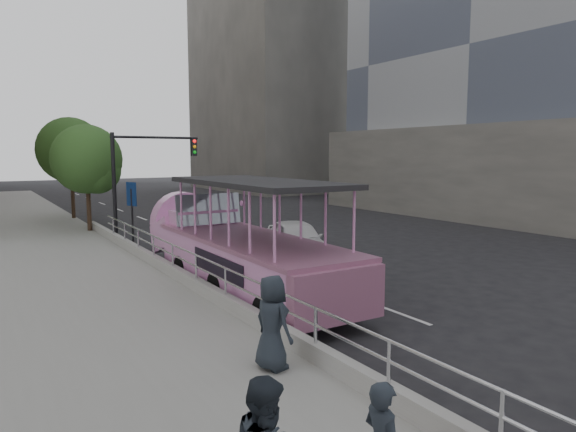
# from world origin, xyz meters

# --- Properties ---
(ground) EXTENTS (160.00, 160.00, 0.00)m
(ground) POSITION_xyz_m (0.00, 0.00, 0.00)
(ground) COLOR black
(sidewalk) EXTENTS (5.50, 80.00, 0.30)m
(sidewalk) POSITION_xyz_m (-5.75, 10.00, 0.15)
(sidewalk) COLOR gray
(sidewalk) RESTS_ON ground
(kerb_wall) EXTENTS (0.24, 30.00, 0.36)m
(kerb_wall) POSITION_xyz_m (-3.12, 2.00, 0.48)
(kerb_wall) COLOR #ACACA6
(kerb_wall) RESTS_ON sidewalk
(guardrail) EXTENTS (0.07, 22.00, 0.71)m
(guardrail) POSITION_xyz_m (-3.12, 2.00, 1.14)
(guardrail) COLOR silver
(guardrail) RESTS_ON kerb_wall
(duck_boat) EXTENTS (2.70, 10.51, 3.48)m
(duck_boat) POSITION_xyz_m (-1.60, 2.58, 1.29)
(duck_boat) COLOR black
(duck_boat) RESTS_ON ground
(car) EXTENTS (3.11, 4.96, 1.57)m
(car) POSITION_xyz_m (2.54, 5.48, 0.79)
(car) COLOR silver
(car) RESTS_ON ground
(pedestrian_far) EXTENTS (0.71, 0.94, 1.75)m
(pedestrian_far) POSITION_xyz_m (-3.98, -3.86, 1.17)
(pedestrian_far) COLOR #222A33
(pedestrian_far) RESTS_ON sidewalk
(parking_sign) EXTENTS (0.25, 0.66, 3.05)m
(parking_sign) POSITION_xyz_m (-2.80, 9.95, 1.89)
(parking_sign) COLOR black
(parking_sign) RESTS_ON ground
(traffic_signal) EXTENTS (4.20, 0.32, 5.20)m
(traffic_signal) POSITION_xyz_m (-1.70, 12.50, 3.50)
(traffic_signal) COLOR black
(traffic_signal) RESTS_ON ground
(street_tree_near) EXTENTS (3.52, 3.52, 5.72)m
(street_tree_near) POSITION_xyz_m (-3.30, 15.93, 3.82)
(street_tree_near) COLOR #332117
(street_tree_near) RESTS_ON ground
(street_tree_far) EXTENTS (3.97, 3.97, 6.45)m
(street_tree_far) POSITION_xyz_m (-3.10, 21.93, 4.31)
(street_tree_far) COLOR #332117
(street_tree_far) RESTS_ON ground
(tower_podium) EXTENTS (26.00, 26.00, 6.00)m
(tower_podium) POSITION_xyz_m (30.00, 10.00, 3.00)
(tower_podium) COLOR gray
(tower_podium) RESTS_ON ground
(midrise_stone_a) EXTENTS (20.00, 20.00, 32.00)m
(midrise_stone_a) POSITION_xyz_m (26.00, 42.00, 16.00)
(midrise_stone_a) COLOR gray
(midrise_stone_a) RESTS_ON ground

